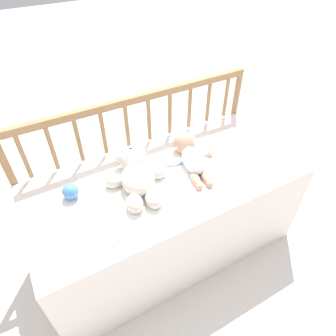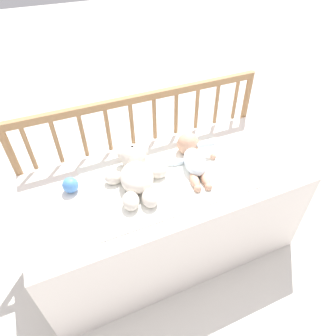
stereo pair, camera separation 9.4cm
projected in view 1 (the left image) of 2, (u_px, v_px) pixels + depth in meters
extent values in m
plane|color=silver|center=(168.00, 243.00, 1.79)|extent=(12.00, 12.00, 0.00)
cube|color=white|center=(168.00, 214.00, 1.61)|extent=(1.34, 0.60, 0.54)
cylinder|color=#997047|center=(23.00, 201.00, 1.49)|extent=(0.04, 0.04, 0.82)
cylinder|color=#997047|center=(231.00, 129.00, 1.96)|extent=(0.04, 0.04, 0.82)
cube|color=#997047|center=(136.00, 99.00, 1.47)|extent=(1.30, 0.03, 0.04)
cylinder|color=#997047|center=(24.00, 157.00, 1.35)|extent=(0.02, 0.02, 0.24)
cylinder|color=#997047|center=(52.00, 148.00, 1.40)|extent=(0.02, 0.02, 0.24)
cylinder|color=#997047|center=(78.00, 141.00, 1.45)|extent=(0.02, 0.02, 0.24)
cylinder|color=#997047|center=(103.00, 133.00, 1.49)|extent=(0.02, 0.02, 0.24)
cylinder|color=#997047|center=(127.00, 126.00, 1.54)|extent=(0.02, 0.02, 0.24)
cylinder|color=#997047|center=(149.00, 120.00, 1.58)|extent=(0.02, 0.02, 0.24)
cylinder|color=#997047|center=(170.00, 114.00, 1.63)|extent=(0.02, 0.02, 0.24)
cylinder|color=#997047|center=(190.00, 108.00, 1.67)|extent=(0.02, 0.02, 0.24)
cylinder|color=#997047|center=(208.00, 102.00, 1.72)|extent=(0.02, 0.02, 0.24)
cylinder|color=#997047|center=(226.00, 97.00, 1.77)|extent=(0.02, 0.02, 0.24)
cube|color=white|center=(165.00, 177.00, 1.43)|extent=(0.76, 0.47, 0.01)
ellipsoid|color=silver|center=(138.00, 179.00, 1.34)|extent=(0.19, 0.21, 0.11)
sphere|color=silver|center=(132.00, 159.00, 1.44)|extent=(0.13, 0.13, 0.13)
sphere|color=tan|center=(131.00, 153.00, 1.41)|extent=(0.05, 0.05, 0.05)
sphere|color=black|center=(131.00, 149.00, 1.40)|extent=(0.02, 0.02, 0.02)
sphere|color=silver|center=(120.00, 157.00, 1.44)|extent=(0.05, 0.05, 0.05)
sphere|color=silver|center=(141.00, 154.00, 1.46)|extent=(0.05, 0.05, 0.05)
ellipsoid|color=silver|center=(114.00, 181.00, 1.36)|extent=(0.10, 0.08, 0.07)
ellipsoid|color=silver|center=(158.00, 172.00, 1.41)|extent=(0.10, 0.08, 0.07)
ellipsoid|color=silver|center=(135.00, 203.00, 1.26)|extent=(0.09, 0.11, 0.07)
ellipsoid|color=silver|center=(154.00, 199.00, 1.28)|extent=(0.09, 0.11, 0.07)
ellipsoid|color=white|center=(193.00, 160.00, 1.45)|extent=(0.14, 0.20, 0.09)
sphere|color=tan|center=(184.00, 143.00, 1.54)|extent=(0.11, 0.11, 0.11)
ellipsoid|color=white|center=(174.00, 162.00, 1.49)|extent=(0.11, 0.06, 0.04)
ellipsoid|color=white|center=(203.00, 142.00, 1.51)|extent=(0.11, 0.06, 0.04)
sphere|color=tan|center=(168.00, 162.00, 1.49)|extent=(0.03, 0.03, 0.03)
sphere|color=tan|center=(210.00, 154.00, 1.53)|extent=(0.03, 0.03, 0.03)
ellipsoid|color=tan|center=(195.00, 179.00, 1.39)|extent=(0.06, 0.11, 0.04)
ellipsoid|color=tan|center=(206.00, 177.00, 1.41)|extent=(0.06, 0.11, 0.04)
sphere|color=tan|center=(199.00, 187.00, 1.36)|extent=(0.03, 0.03, 0.03)
sphere|color=tan|center=(210.00, 184.00, 1.37)|extent=(0.03, 0.03, 0.03)
sphere|color=#4C8CDB|center=(70.00, 191.00, 1.31)|extent=(0.07, 0.07, 0.07)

